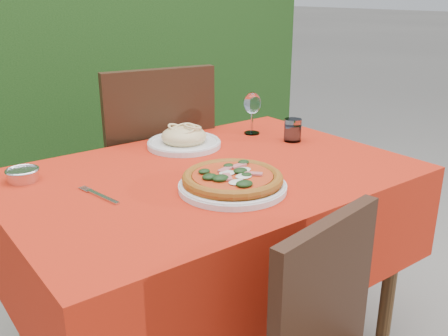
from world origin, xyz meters
TOP-DOWN VIEW (x-y plane):
  - hedge at (0.00, 1.55)m, footprint 3.20×0.55m
  - dining_table at (0.00, 0.00)m, footprint 1.26×0.86m
  - chair_far at (0.12, 0.58)m, footprint 0.52×0.52m
  - pizza_plate at (-0.04, -0.17)m, footprint 0.32×0.32m
  - pasta_plate at (0.08, 0.27)m, footprint 0.27×0.27m
  - water_glass at (0.44, 0.08)m, footprint 0.06×0.06m
  - wine_glass at (0.39, 0.25)m, footprint 0.07×0.07m
  - fork at (-0.36, 0.00)m, footprint 0.06×0.19m
  - steel_ramekin at (-0.50, 0.27)m, footprint 0.09×0.09m

SIDE VIEW (x-z plane):
  - chair_far at x=0.12m, z-range 0.07..1.08m
  - dining_table at x=0.00m, z-range 0.22..0.97m
  - fork at x=-0.36m, z-range 0.75..0.75m
  - steel_ramekin at x=-0.50m, z-range 0.75..0.78m
  - pizza_plate at x=-0.04m, z-range 0.75..0.80m
  - pasta_plate at x=0.08m, z-range 0.74..0.81m
  - water_glass at x=0.44m, z-range 0.74..0.83m
  - wine_glass at x=0.39m, z-range 0.78..0.95m
  - hedge at x=0.00m, z-range 0.03..1.81m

